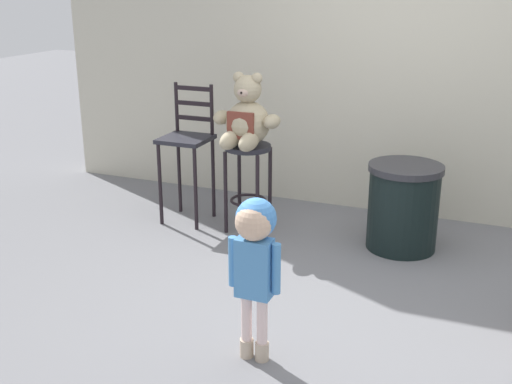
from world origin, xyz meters
name	(u,v)px	position (x,y,z in m)	size (l,w,h in m)	color
ground_plane	(349,302)	(0.00, 0.00, 0.00)	(24.00, 24.00, 0.00)	slate
bar_stool_with_teddy	(248,170)	(-1.12, 0.95, 0.52)	(0.38, 0.38, 0.74)	#24242C
teddy_bear	(246,120)	(-1.12, 0.92, 0.95)	(0.56, 0.50, 0.59)	tan
child_walking	(255,245)	(-0.34, -0.83, 0.68)	(0.30, 0.24, 0.94)	#C2AC94
trash_bin	(403,207)	(0.15, 1.04, 0.34)	(0.57, 0.57, 0.68)	black
bar_chair_empty	(187,146)	(-1.69, 0.97, 0.67)	(0.40, 0.40, 1.18)	#24242C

